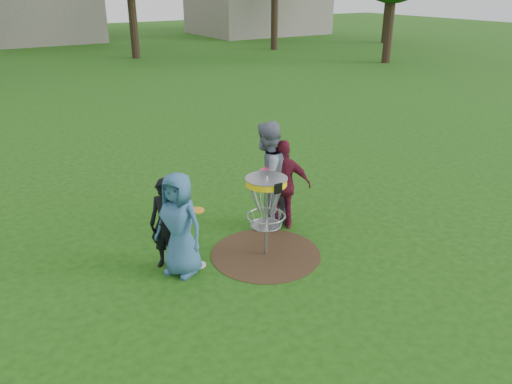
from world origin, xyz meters
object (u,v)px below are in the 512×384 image
player_blue (179,225)px  player_grey (266,176)px  player_black (166,224)px  disc_golf_basket (266,197)px  player_maroon (284,185)px

player_blue → player_grey: (1.94, 0.61, 0.17)m
player_black → disc_golf_basket: bearing=27.0°
player_black → disc_golf_basket: player_black is taller
player_maroon → disc_golf_basket: player_maroon is taller
player_blue → player_maroon: bearing=71.2°
player_grey → player_maroon: bearing=127.2°
player_black → disc_golf_basket: (1.48, -0.50, 0.29)m
player_blue → player_black: size_ratio=1.11×
player_blue → disc_golf_basket: (1.38, -0.24, 0.21)m
player_maroon → player_black: bearing=40.2°
player_black → player_maroon: player_maroon is taller
player_blue → disc_golf_basket: size_ratio=1.17×
player_blue → player_grey: size_ratio=0.83×
player_blue → player_grey: bearing=77.2°
player_blue → player_black: bearing=170.4°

